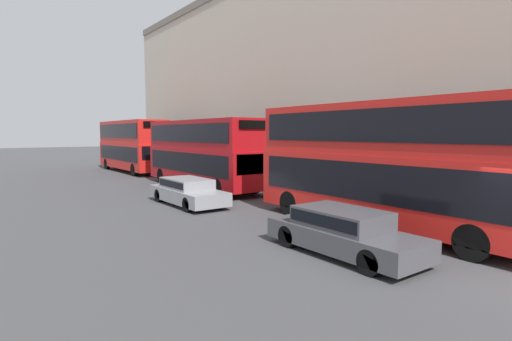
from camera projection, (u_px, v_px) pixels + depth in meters
The scene contains 6 objects.
bus_leading at pixel (384, 160), 13.78m from camera, with size 2.59×10.43×4.38m.
bus_second_in_queue at pixel (203, 151), 24.15m from camera, with size 2.59×10.57×4.10m.
bus_third_in_queue at pixel (132, 144), 34.33m from camera, with size 2.59×10.49×4.37m.
car_dark_sedan at pixel (343, 230), 10.99m from camera, with size 1.76×4.60×1.26m.
car_hatchback at pixel (188, 191), 18.58m from camera, with size 1.81×4.80×1.24m.
pedestrian at pixel (287, 181), 21.26m from camera, with size 0.36×0.36×1.75m.
Camera 1 is at (-10.11, -3.44, 3.35)m, focal length 28.00 mm.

